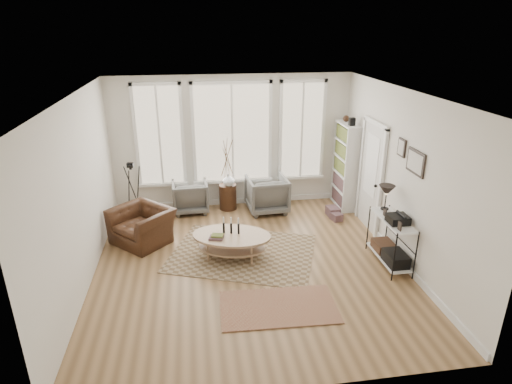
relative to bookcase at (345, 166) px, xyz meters
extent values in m
plane|color=olive|center=(-2.44, -2.23, -0.96)|extent=(5.50, 5.50, 0.00)
plane|color=white|center=(-2.44, -2.23, 1.94)|extent=(5.50, 5.50, 0.00)
cube|color=silver|center=(-2.44, 0.52, 0.49)|extent=(5.20, 0.04, 2.90)
cube|color=silver|center=(-2.44, -4.98, 0.49)|extent=(5.20, 0.04, 2.90)
cube|color=silver|center=(-5.04, -2.23, 0.49)|extent=(0.04, 5.50, 2.90)
cube|color=silver|center=(0.16, -2.23, 0.49)|extent=(0.04, 5.50, 2.90)
cube|color=white|center=(-2.44, 0.51, -0.90)|extent=(5.10, 0.04, 0.12)
cube|color=white|center=(0.15, -2.23, -0.90)|extent=(0.03, 5.40, 0.12)
cube|color=tan|center=(-2.44, 0.50, 0.69)|extent=(1.60, 0.03, 2.10)
cube|color=tan|center=(-3.99, 0.50, 0.69)|extent=(0.90, 0.03, 2.10)
cube|color=tan|center=(-0.89, 0.50, 0.69)|extent=(0.90, 0.03, 2.10)
cube|color=white|center=(-2.44, 0.48, 0.69)|extent=(1.74, 0.06, 2.24)
cube|color=white|center=(-3.99, 0.48, 0.69)|extent=(1.04, 0.06, 2.24)
cube|color=white|center=(-0.89, 0.48, 0.69)|extent=(1.04, 0.06, 2.24)
cube|color=white|center=(-2.44, 0.46, -0.39)|extent=(4.10, 0.12, 0.06)
cube|color=silver|center=(0.14, -1.08, 0.09)|extent=(0.04, 0.88, 2.10)
cube|color=white|center=(0.12, -1.08, 0.34)|extent=(0.01, 0.55, 1.20)
cube|color=white|center=(0.12, -1.57, 0.09)|extent=(0.06, 0.08, 2.18)
cube|color=white|center=(0.12, -0.59, 0.09)|extent=(0.06, 0.08, 2.18)
cube|color=white|center=(0.12, -1.08, 1.18)|extent=(0.06, 1.06, 0.08)
sphere|color=black|center=(0.09, -1.41, 0.04)|extent=(0.06, 0.06, 0.06)
cube|color=white|center=(-0.01, -0.41, -0.01)|extent=(0.30, 0.03, 1.90)
cube|color=white|center=(-0.01, 0.41, -0.01)|extent=(0.30, 0.03, 1.90)
cube|color=white|center=(0.14, 0.00, -0.01)|extent=(0.02, 0.85, 1.90)
cube|color=white|center=(-0.01, 0.00, -0.01)|extent=(0.30, 0.81, 1.90)
cube|color=brown|center=(-0.01, 0.00, -0.01)|extent=(0.24, 0.75, 1.76)
cube|color=black|center=(-0.01, -0.20, 1.02)|extent=(0.12, 0.10, 0.16)
sphere|color=#3C2214|center=(-0.01, 0.15, 1.01)|extent=(0.14, 0.14, 0.14)
cube|color=white|center=(-0.06, -2.53, -0.84)|extent=(0.37, 1.07, 0.03)
cube|color=white|center=(-0.06, -2.53, -0.14)|extent=(0.37, 1.07, 0.02)
cylinder|color=black|center=(-0.24, -3.06, -0.53)|extent=(0.02, 0.02, 0.85)
cylinder|color=black|center=(0.12, -3.06, -0.53)|extent=(0.02, 0.02, 0.85)
cylinder|color=black|center=(-0.24, -2.00, -0.53)|extent=(0.02, 0.02, 0.85)
cylinder|color=black|center=(0.12, -2.00, -0.53)|extent=(0.02, 0.02, 0.85)
cylinder|color=black|center=(-0.06, -2.18, -0.08)|extent=(0.14, 0.14, 0.02)
cylinder|color=black|center=(-0.06, -2.18, 0.06)|extent=(0.02, 0.02, 0.30)
cone|color=black|center=(-0.06, -2.18, 0.26)|extent=(0.28, 0.28, 0.18)
cube|color=black|center=(-0.06, -2.68, -0.05)|extent=(0.32, 0.30, 0.13)
cube|color=black|center=(-0.06, -2.78, -0.73)|extent=(0.32, 0.45, 0.20)
cube|color=#3C2214|center=(-0.06, -2.31, -0.75)|extent=(0.32, 0.40, 0.16)
cube|color=black|center=(-0.16, -2.95, -0.04)|extent=(0.02, 0.10, 0.14)
cube|color=black|center=(-0.16, -2.41, -0.05)|extent=(0.02, 0.10, 0.12)
cube|color=black|center=(0.14, -2.63, 0.89)|extent=(0.03, 0.52, 0.38)
cube|color=silver|center=(0.13, -2.63, 0.89)|extent=(0.01, 0.44, 0.30)
cube|color=black|center=(0.14, -2.13, 0.99)|extent=(0.03, 0.24, 0.30)
cube|color=silver|center=(0.13, -2.13, 0.99)|extent=(0.01, 0.18, 0.24)
cube|color=brown|center=(-2.51, -1.82, -0.95)|extent=(2.98, 2.61, 0.01)
cube|color=maroon|center=(-2.18, -3.47, -0.94)|extent=(1.73, 1.01, 0.01)
ellipsoid|color=tan|center=(-2.71, -1.91, -0.76)|extent=(1.34, 1.03, 0.03)
ellipsoid|color=tan|center=(-2.71, -1.91, -0.54)|extent=(1.56, 1.21, 0.04)
cylinder|color=tan|center=(-3.09, -2.13, -0.76)|extent=(0.04, 0.04, 0.39)
cylinder|color=tan|center=(-2.33, -2.13, -0.76)|extent=(0.04, 0.04, 0.39)
cylinder|color=tan|center=(-3.09, -1.69, -0.76)|extent=(0.04, 0.04, 0.39)
cylinder|color=tan|center=(-2.33, -1.69, -0.76)|extent=(0.04, 0.04, 0.39)
cylinder|color=black|center=(-2.84, -1.86, -0.42)|extent=(0.04, 0.04, 0.20)
cylinder|color=black|center=(-2.71, -1.86, -0.42)|extent=(0.04, 0.04, 0.20)
cylinder|color=black|center=(-2.58, -1.86, -0.42)|extent=(0.04, 0.04, 0.20)
cube|color=#284A28|center=(-2.97, -2.01, -0.49)|extent=(0.24, 0.17, 0.07)
imported|color=#61605C|center=(-3.42, 0.22, -0.60)|extent=(0.79, 0.81, 0.70)
imported|color=#61605C|center=(-1.75, -0.02, -0.56)|extent=(0.90, 0.92, 0.79)
cylinder|color=#3C2214|center=(-2.59, 0.22, -0.67)|extent=(0.38, 0.38, 0.57)
imported|color=silver|center=(-2.57, 0.17, -0.25)|extent=(0.32, 0.32, 0.27)
imported|color=#3C2214|center=(-4.32, -1.08, -0.62)|extent=(1.36, 1.36, 0.67)
cylinder|color=black|center=(-4.55, -0.16, 0.23)|extent=(0.05, 0.05, 0.05)
cube|color=black|center=(-4.55, -0.16, 0.29)|extent=(0.14, 0.11, 0.09)
cylinder|color=black|center=(-4.55, -0.24, 0.29)|extent=(0.05, 0.07, 0.05)
cube|color=brown|center=(-0.39, -0.49, -0.86)|extent=(0.26, 0.32, 0.19)
cube|color=brown|center=(-0.39, -0.72, -0.88)|extent=(0.25, 0.29, 0.16)
camera|label=1|loc=(-3.29, -8.56, 2.92)|focal=30.00mm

